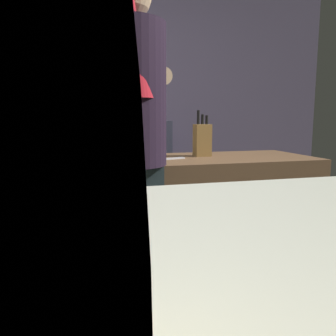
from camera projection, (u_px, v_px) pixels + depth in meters
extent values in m
cube|color=#4A4257|center=(77.00, 93.00, 3.26)|extent=(5.20, 0.10, 2.70)
cube|color=brown|center=(145.00, 232.00, 2.08)|extent=(2.10, 0.60, 0.88)
cube|color=#313343|center=(117.00, 180.00, 3.20)|extent=(0.97, 0.36, 1.09)
cube|color=#233034|center=(130.00, 262.00, 1.61)|extent=(0.28, 0.20, 0.92)
cylinder|color=black|center=(127.00, 96.00, 1.49)|extent=(0.34, 0.34, 0.60)
cone|color=maroon|center=(132.00, 44.00, 1.37)|extent=(0.18, 0.18, 0.43)
cylinder|color=#DDB487|center=(83.00, 77.00, 1.57)|extent=(0.11, 0.33, 0.08)
cylinder|color=#DDB487|center=(154.00, 79.00, 1.68)|extent=(0.11, 0.33, 0.08)
cube|color=olive|center=(202.00, 140.00, 2.16)|extent=(0.10, 0.08, 0.20)
cylinder|color=black|center=(198.00, 117.00, 2.13)|extent=(0.02, 0.02, 0.09)
cylinder|color=black|center=(203.00, 119.00, 2.14)|extent=(0.02, 0.02, 0.06)
cylinder|color=black|center=(207.00, 120.00, 2.15)|extent=(0.02, 0.02, 0.06)
cylinder|color=silver|center=(54.00, 160.00, 1.79)|extent=(0.17, 0.17, 0.05)
cube|color=silver|center=(166.00, 159.00, 2.00)|extent=(0.24, 0.09, 0.01)
cylinder|color=red|center=(125.00, 111.00, 3.14)|extent=(0.06, 0.06, 0.19)
cylinder|color=red|center=(125.00, 96.00, 3.12)|extent=(0.03, 0.03, 0.07)
cylinder|color=white|center=(125.00, 91.00, 3.11)|extent=(0.03, 0.03, 0.01)
cylinder|color=#4F7C36|center=(143.00, 112.00, 3.09)|extent=(0.05, 0.05, 0.15)
cylinder|color=#4F7C36|center=(143.00, 100.00, 3.08)|extent=(0.02, 0.02, 0.06)
cylinder|color=black|center=(143.00, 97.00, 3.07)|extent=(0.03, 0.03, 0.01)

